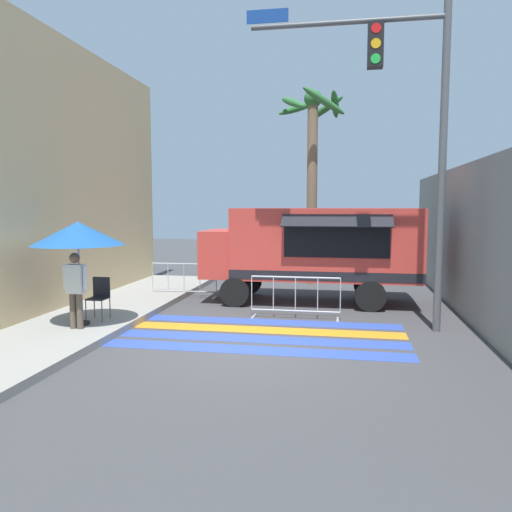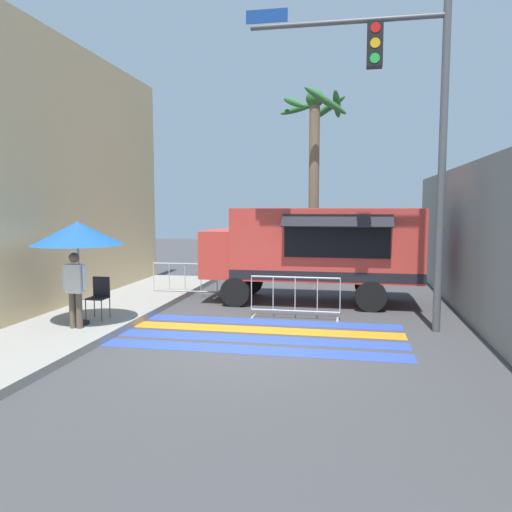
% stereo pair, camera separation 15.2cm
% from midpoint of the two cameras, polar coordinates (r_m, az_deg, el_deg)
% --- Properties ---
extents(ground_plane, '(60.00, 60.00, 0.00)m').
position_cam_midpoint_polar(ground_plane, '(9.69, -2.07, -10.19)').
color(ground_plane, '#424244').
extents(sidewalk_left, '(4.40, 16.00, 0.15)m').
position_cam_midpoint_polar(sidewalk_left, '(11.65, -26.17, -7.66)').
color(sidewalk_left, '#99968E').
rests_on(sidewalk_left, ground_plane).
extents(concrete_wall_right, '(0.20, 16.00, 3.67)m').
position_cam_midpoint_polar(concrete_wall_right, '(12.47, 23.26, 1.47)').
color(concrete_wall_right, gray).
rests_on(concrete_wall_right, ground_plane).
extents(crosswalk_painted, '(6.40, 2.84, 0.01)m').
position_cam_midpoint_polar(crosswalk_painted, '(10.52, -1.05, -8.88)').
color(crosswalk_painted, '#334FB2').
rests_on(crosswalk_painted, ground_plane).
extents(food_truck, '(5.86, 2.55, 2.60)m').
position_cam_midpoint_polar(food_truck, '(13.78, 5.80, 1.16)').
color(food_truck, '#D13D33').
rests_on(food_truck, ground_plane).
extents(traffic_signal_pole, '(4.20, 0.29, 6.83)m').
position_cam_midpoint_polar(traffic_signal_pole, '(11.17, 16.36, 15.60)').
color(traffic_signal_pole, '#515456').
rests_on(traffic_signal_pole, ground_plane).
extents(patio_umbrella, '(1.90, 1.90, 2.18)m').
position_cam_midpoint_polar(patio_umbrella, '(11.06, -20.06, 2.40)').
color(patio_umbrella, black).
rests_on(patio_umbrella, sidewalk_left).
extents(folding_chair, '(0.40, 0.40, 0.93)m').
position_cam_midpoint_polar(folding_chair, '(11.63, -17.80, -4.15)').
color(folding_chair, '#4C4C51').
rests_on(folding_chair, sidewalk_left).
extents(vendor_person, '(0.53, 0.21, 1.56)m').
position_cam_midpoint_polar(vendor_person, '(10.83, -20.31, -3.27)').
color(vendor_person, brown).
rests_on(vendor_person, sidewalk_left).
extents(barricade_front, '(2.13, 0.44, 1.01)m').
position_cam_midpoint_polar(barricade_front, '(11.87, 4.15, -4.77)').
color(barricade_front, '#B7BABF').
rests_on(barricade_front, ground_plane).
extents(barricade_side, '(1.96, 0.44, 1.01)m').
position_cam_midpoint_polar(barricade_side, '(14.72, -8.53, -2.80)').
color(barricade_side, '#B7BABF').
rests_on(barricade_side, ground_plane).
extents(palm_tree, '(2.43, 2.50, 6.55)m').
position_cam_midpoint_polar(palm_tree, '(17.31, 6.25, 11.73)').
color(palm_tree, '#7A664C').
rests_on(palm_tree, ground_plane).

